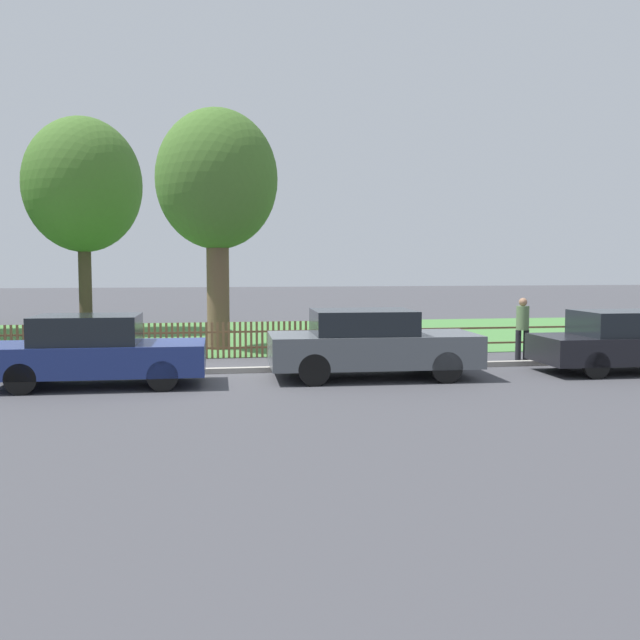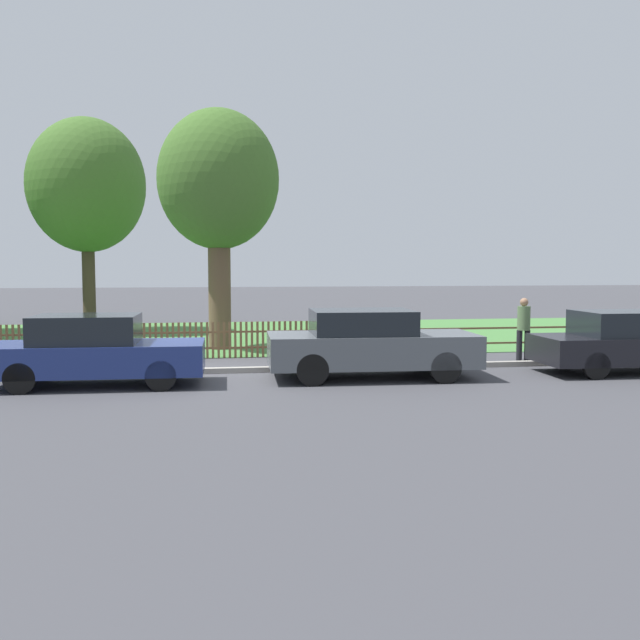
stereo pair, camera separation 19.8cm
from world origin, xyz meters
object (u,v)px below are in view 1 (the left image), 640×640
(parked_car_red_compact, at_px, (370,343))
(parked_car_white_van, at_px, (633,341))
(covered_motorcycle, at_px, (367,336))
(pedestrian_near_fence, at_px, (523,325))
(tree_behind_motorcycle, at_px, (83,186))
(tree_mid_park, at_px, (217,182))
(parked_car_navy_estate, at_px, (96,351))

(parked_car_red_compact, relative_size, parked_car_white_van, 0.99)
(covered_motorcycle, distance_m, pedestrian_near_fence, 3.97)
(parked_car_white_van, relative_size, tree_behind_motorcycle, 0.60)
(tree_mid_park, bearing_deg, covered_motorcycle, -41.53)
(parked_car_navy_estate, bearing_deg, parked_car_white_van, 1.15)
(parked_car_navy_estate, xyz_separation_m, parked_car_white_van, (11.67, -0.06, -0.02))
(pedestrian_near_fence, bearing_deg, parked_car_navy_estate, 6.77)
(covered_motorcycle, height_order, pedestrian_near_fence, pedestrian_near_fence)
(parked_car_white_van, height_order, tree_behind_motorcycle, tree_behind_motorcycle)
(covered_motorcycle, relative_size, tree_behind_motorcycle, 0.27)
(tree_mid_park, bearing_deg, parked_car_navy_estate, -113.44)
(parked_car_red_compact, xyz_separation_m, tree_mid_park, (-3.07, 5.83, 3.99))
(covered_motorcycle, bearing_deg, parked_car_red_compact, -105.97)
(parked_car_navy_estate, bearing_deg, parked_car_red_compact, 2.56)
(tree_behind_motorcycle, bearing_deg, pedestrian_near_fence, -38.33)
(parked_car_white_van, bearing_deg, parked_car_red_compact, 179.36)
(parked_car_white_van, distance_m, tree_behind_motorcycle, 18.66)
(parked_car_white_van, relative_size, covered_motorcycle, 2.22)
(tree_behind_motorcycle, height_order, pedestrian_near_fence, tree_behind_motorcycle)
(parked_car_navy_estate, height_order, parked_car_red_compact, parked_car_red_compact)
(parked_car_navy_estate, distance_m, tree_mid_park, 7.62)
(parked_car_red_compact, bearing_deg, pedestrian_near_fence, 28.02)
(parked_car_red_compact, bearing_deg, parked_car_navy_estate, -176.62)
(tree_behind_motorcycle, height_order, tree_mid_park, tree_behind_motorcycle)
(parked_car_red_compact, height_order, tree_mid_park, tree_mid_park)
(parked_car_white_van, relative_size, pedestrian_near_fence, 2.86)
(parked_car_navy_estate, xyz_separation_m, covered_motorcycle, (6.20, 2.73, -0.07))
(parked_car_white_van, xyz_separation_m, covered_motorcycle, (-5.48, 2.79, -0.05))
(parked_car_red_compact, distance_m, tree_mid_park, 7.70)
(parked_car_navy_estate, bearing_deg, tree_mid_park, 68.01)
(covered_motorcycle, distance_m, tree_mid_park, 6.34)
(tree_mid_park, bearing_deg, pedestrian_near_fence, -25.85)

